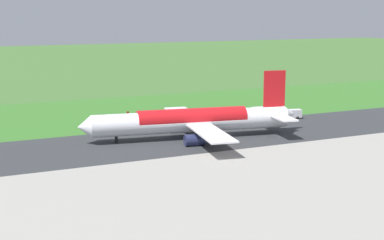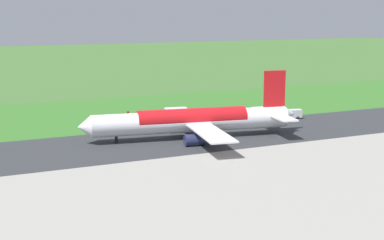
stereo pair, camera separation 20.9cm
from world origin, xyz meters
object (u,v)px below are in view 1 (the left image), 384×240
Objects in this scene: service_truck_fuel at (292,114)px; traffic_cone_orange at (98,121)px; airliner_main at (194,121)px; no_stopping_sign at (128,115)px.

service_truck_fuel reaches higher than traffic_cone_orange.
no_stopping_sign is (7.76, -26.86, -2.69)m from airliner_main.
service_truck_fuel is at bearing -163.14° from airliner_main.
traffic_cone_orange is at bearing -20.31° from service_truck_fuel.
service_truck_fuel is 46.47m from no_stopping_sign.
traffic_cone_orange is (15.42, -29.86, -4.08)m from airliner_main.
traffic_cone_orange is (7.66, -3.00, -1.38)m from no_stopping_sign.
airliner_main is 33.85m from traffic_cone_orange.
no_stopping_sign is 5.11× the size of traffic_cone_orange.
service_truck_fuel is at bearing 159.88° from no_stopping_sign.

